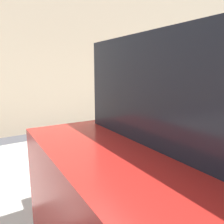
# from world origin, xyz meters

# --- Properties ---
(sidewalk) EXTENTS (24.00, 2.80, 0.15)m
(sidewalk) POSITION_xyz_m (0.00, 2.20, 0.07)
(sidewalk) COLOR #ADAAA3
(sidewalk) RESTS_ON ground_plane
(building_facade) EXTENTS (24.00, 0.30, 6.50)m
(building_facade) POSITION_xyz_m (0.00, 4.81, 3.25)
(building_facade) COLOR tan
(building_facade) RESTS_ON ground_plane
(parking_meter) EXTENTS (0.19, 0.14, 1.46)m
(parking_meter) POSITION_xyz_m (-0.53, 1.11, 1.17)
(parking_meter) COLOR slate
(parking_meter) RESTS_ON sidewalk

